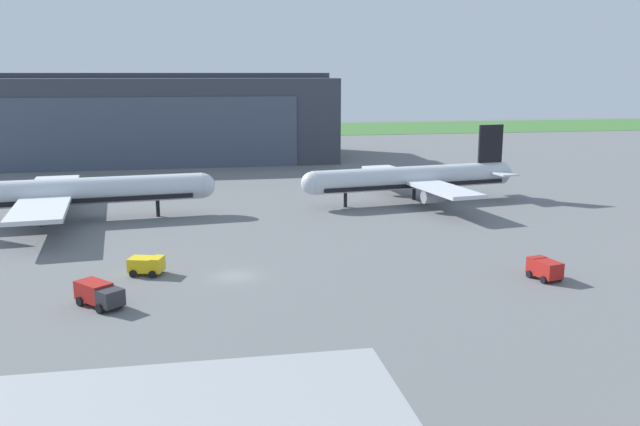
% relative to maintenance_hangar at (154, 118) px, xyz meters
% --- Properties ---
extents(ground_plane, '(440.00, 440.00, 0.00)m').
position_rel_maintenance_hangar_xyz_m(ground_plane, '(13.55, -100.89, -9.99)').
color(ground_plane, slate).
extents(grass_field_strip, '(440.00, 56.00, 0.08)m').
position_rel_maintenance_hangar_xyz_m(grass_field_strip, '(13.55, 81.41, -9.95)').
color(grass_field_strip, '#3F7234').
rests_on(grass_field_strip, ground_plane).
extents(maintenance_hangar, '(85.52, 36.35, 20.90)m').
position_rel_maintenance_hangar_xyz_m(maintenance_hangar, '(0.00, 0.00, 0.00)').
color(maintenance_hangar, '#383D47').
rests_on(maintenance_hangar, ground_plane).
extents(airliner_far_right, '(45.07, 36.51, 12.85)m').
position_rel_maintenance_hangar_xyz_m(airliner_far_right, '(-10.22, -70.46, -5.81)').
color(airliner_far_right, silver).
rests_on(airliner_far_right, ground_plane).
extents(airliner_far_left, '(37.34, 33.79, 12.38)m').
position_rel_maintenance_hangar_xyz_m(airliner_far_left, '(44.51, -65.37, -6.00)').
color(airliner_far_left, silver).
rests_on(airliner_far_left, ground_plane).
extents(baggage_tug, '(3.95, 3.30, 1.94)m').
position_rel_maintenance_hangar_xyz_m(baggage_tug, '(4.40, -98.63, -8.90)').
color(baggage_tug, yellow).
rests_on(baggage_tug, ground_plane).
extents(stair_truck, '(2.95, 3.86, 2.08)m').
position_rel_maintenance_hangar_xyz_m(stair_truck, '(44.92, -107.74, -8.82)').
color(stair_truck, '#AD1E19').
rests_on(stair_truck, ground_plane).
extents(ops_van, '(4.92, 5.22, 2.17)m').
position_rel_maintenance_hangar_xyz_m(ops_van, '(0.82, -107.92, -8.75)').
color(ops_van, '#2D2D33').
rests_on(ops_van, ground_plane).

